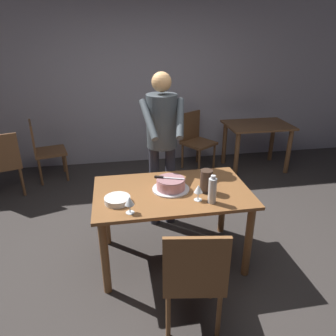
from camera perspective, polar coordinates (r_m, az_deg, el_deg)
name	(u,v)px	position (r m, az deg, el deg)	size (l,w,h in m)	color
ground_plane	(172,257)	(3.28, 0.67, -15.76)	(14.00, 14.00, 0.00)	#383330
back_wall	(142,80)	(5.24, -4.80, 15.52)	(10.00, 0.12, 2.70)	#ADA8B2
main_dining_table	(172,202)	(2.92, 0.73, -6.21)	(1.41, 0.84, 0.75)	brown
cake_on_platter	(171,184)	(2.86, 0.52, -3.00)	(0.34, 0.34, 0.11)	silver
cake_knife	(163,177)	(2.84, -0.90, -1.72)	(0.26, 0.11, 0.02)	silver
plate_stack	(117,200)	(2.70, -9.14, -5.72)	(0.22, 0.22, 0.05)	white
wine_glass_near	(129,201)	(2.50, -6.99, -6.03)	(0.08, 0.08, 0.14)	silver
wine_glass_far	(198,189)	(2.68, 5.52, -3.86)	(0.08, 0.08, 0.14)	silver
water_bottle	(212,190)	(2.65, 8.04, -4.01)	(0.07, 0.07, 0.25)	silver
hurricane_lamp	(206,181)	(2.82, 6.93, -2.35)	(0.11, 0.11, 0.21)	black
person_cutting_cake	(162,135)	(3.32, -1.09, 5.95)	(0.47, 0.55, 1.72)	#2D2D38
chair_near_side	(193,274)	(2.37, 4.62, -18.59)	(0.50, 0.50, 0.90)	brown
background_table	(257,134)	(5.21, 15.80, 5.93)	(1.00, 0.70, 0.74)	brown
background_chair_0	(3,162)	(4.69, -27.73, 0.95)	(0.56, 0.56, 0.90)	brown
background_chair_1	(195,138)	(5.10, 4.97, 5.36)	(0.61, 0.61, 0.90)	brown
background_chair_2	(44,149)	(4.98, -21.53, 3.30)	(0.54, 0.54, 0.90)	brown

